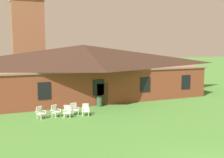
# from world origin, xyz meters

# --- Properties ---
(brick_building) EXTENTS (26.01, 10.40, 5.76)m
(brick_building) POSITION_xyz_m (0.00, 20.00, 2.93)
(brick_building) COLOR brown
(brick_building) RESTS_ON ground
(dome_tower) EXTENTS (5.18, 5.18, 18.76)m
(dome_tower) POSITION_xyz_m (-4.32, 37.01, 8.56)
(dome_tower) COLOR #93563D
(dome_tower) RESTS_ON ground
(lawn_chair_by_porch) EXTENTS (0.84, 0.87, 0.96)m
(lawn_chair_by_porch) POSITION_xyz_m (-5.69, 12.46, 0.50)
(lawn_chair_by_porch) COLOR white
(lawn_chair_by_porch) RESTS_ON ground
(lawn_chair_near_door) EXTENTS (0.83, 0.86, 0.96)m
(lawn_chair_near_door) POSITION_xyz_m (-4.52, 12.56, 0.50)
(lawn_chair_near_door) COLOR white
(lawn_chair_near_door) RESTS_ON ground
(lawn_chair_left_end) EXTENTS (0.74, 0.79, 0.96)m
(lawn_chair_left_end) POSITION_xyz_m (-3.67, 12.08, 0.50)
(lawn_chair_left_end) COLOR silver
(lawn_chair_left_end) RESTS_ON ground
(lawn_chair_middle) EXTENTS (0.67, 0.71, 0.96)m
(lawn_chair_middle) POSITION_xyz_m (-2.94, 12.67, 0.50)
(lawn_chair_middle) COLOR white
(lawn_chair_middle) RESTS_ON ground
(lawn_chair_right_end) EXTENTS (0.74, 0.79, 0.96)m
(lawn_chair_right_end) POSITION_xyz_m (-2.15, 12.05, 0.50)
(lawn_chair_right_end) COLOR white
(lawn_chair_right_end) RESTS_ON ground
(trash_bin) EXTENTS (0.56, 0.56, 0.98)m
(trash_bin) POSITION_xyz_m (-0.01, 14.70, 0.50)
(trash_bin) COLOR #335638
(trash_bin) RESTS_ON ground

